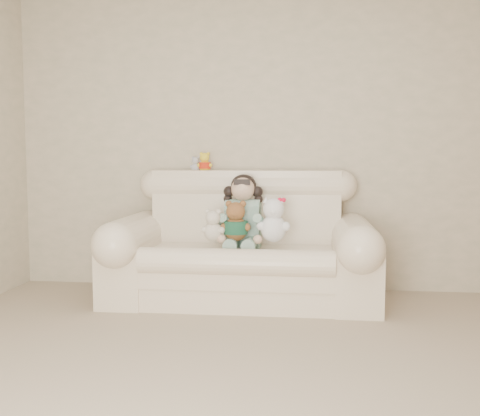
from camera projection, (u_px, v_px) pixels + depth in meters
name	position (u px, v px, depth m)	size (l,w,h in m)	color
wall_back	(275.00, 138.00, 4.83)	(4.50, 4.50, 0.00)	#ABA488
sofa	(241.00, 237.00, 4.43)	(2.10, 0.95, 1.03)	#F8E7C8
seated_child	(243.00, 210.00, 4.49)	(0.36, 0.43, 0.59)	#297155
brown_teddy	(236.00, 217.00, 4.30)	(0.23, 0.18, 0.36)	brown
white_cat	(274.00, 215.00, 4.26)	(0.26, 0.20, 0.40)	white
cream_teddy	(213.00, 222.00, 4.29)	(0.18, 0.14, 0.29)	beige
yellow_mini_bear	(205.00, 160.00, 4.78)	(0.13, 0.10, 0.20)	yellow
grey_mini_plush	(196.00, 163.00, 4.81)	(0.10, 0.08, 0.16)	silver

